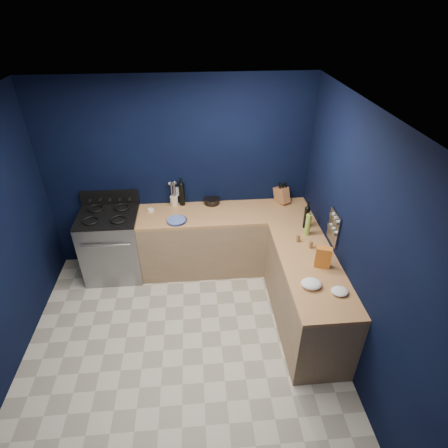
{
  "coord_description": "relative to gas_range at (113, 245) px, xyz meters",
  "views": [
    {
      "loc": [
        0.23,
        -2.69,
        3.42
      ],
      "look_at": [
        0.55,
        1.0,
        1.0
      ],
      "focal_mm": 29.28,
      "sensor_mm": 36.0,
      "label": 1
    }
  ],
  "objects": [
    {
      "name": "oil_bottle",
      "position": [
        2.47,
        -0.58,
        0.58
      ],
      "size": [
        0.08,
        0.08,
        0.28
      ],
      "primitive_type": "cylinder",
      "rotation": [
        0.0,
        0.0,
        0.31
      ],
      "color": "#89B03B",
      "rests_on": "top_right"
    },
    {
      "name": "crouton_bag",
      "position": [
        2.47,
        -1.18,
        0.56
      ],
      "size": [
        0.18,
        0.13,
        0.24
      ],
      "primitive_type": "cube",
      "rotation": [
        0.0,
        0.0,
        -0.35
      ],
      "color": "#B23717",
      "rests_on": "top_right"
    },
    {
      "name": "spice_panel",
      "position": [
        2.67,
        -0.87,
        0.72
      ],
      "size": [
        0.02,
        0.28,
        0.38
      ],
      "primitive_type": "cube",
      "color": "gray",
      "rests_on": "wall_right"
    },
    {
      "name": "utensil_crock",
      "position": [
        0.86,
        0.27,
        0.51
      ],
      "size": [
        0.13,
        0.13,
        0.13
      ],
      "primitive_type": "cylinder",
      "rotation": [
        0.0,
        0.0,
        0.31
      ],
      "color": "beige",
      "rests_on": "top_back"
    },
    {
      "name": "wine_bottle_right",
      "position": [
        2.5,
        -0.42,
        0.58
      ],
      "size": [
        0.09,
        0.09,
        0.27
      ],
      "primitive_type": "cylinder",
      "rotation": [
        0.0,
        0.0,
        -0.41
      ],
      "color": "black",
      "rests_on": "top_right"
    },
    {
      "name": "top_right",
      "position": [
        2.37,
        -1.13,
        0.42
      ],
      "size": [
        0.63,
        1.67,
        0.04
      ],
      "primitive_type": "cube",
      "color": "brown",
      "rests_on": "cab_right"
    },
    {
      "name": "spice_jar_near",
      "position": [
        2.32,
        -0.72,
        0.49
      ],
      "size": [
        0.05,
        0.05,
        0.09
      ],
      "primitive_type": "cylinder",
      "rotation": [
        0.0,
        0.0,
        0.3
      ],
      "color": "olive",
      "rests_on": "top_right"
    },
    {
      "name": "cooktop",
      "position": [
        0.0,
        0.0,
        0.48
      ],
      "size": [
        0.76,
        0.66,
        0.03
      ],
      "primitive_type": "cube",
      "color": "black",
      "rests_on": "gas_range"
    },
    {
      "name": "wall_back",
      "position": [
        0.93,
        0.34,
        0.84
      ],
      "size": [
        3.5,
        0.02,
        2.6
      ],
      "primitive_type": "cube",
      "color": "black",
      "rests_on": "ground"
    },
    {
      "name": "top_back",
      "position": [
        1.53,
        0.02,
        0.42
      ],
      "size": [
        2.3,
        0.63,
        0.04
      ],
      "primitive_type": "cube",
      "color": "brown",
      "rests_on": "cab_back"
    },
    {
      "name": "ramekin",
      "position": [
        0.54,
        0.13,
        0.46
      ],
      "size": [
        0.1,
        0.1,
        0.03
      ],
      "primitive_type": "cylinder",
      "rotation": [
        0.0,
        0.0,
        0.26
      ],
      "color": "white",
      "rests_on": "top_back"
    },
    {
      "name": "floor",
      "position": [
        0.93,
        -1.42,
        -0.47
      ],
      "size": [
        3.5,
        3.5,
        0.02
      ],
      "primitive_type": "cube",
      "color": "beige",
      "rests_on": "ground"
    },
    {
      "name": "knife_block",
      "position": [
        2.33,
        0.22,
        0.55
      ],
      "size": [
        0.23,
        0.28,
        0.27
      ],
      "primitive_type": "cube",
      "rotation": [
        -0.31,
        0.0,
        0.49
      ],
      "color": "brown",
      "rests_on": "top_back"
    },
    {
      "name": "oven_door",
      "position": [
        0.0,
        -0.32,
        -0.01
      ],
      "size": [
        0.59,
        0.02,
        0.42
      ],
      "primitive_type": "cube",
      "color": "black",
      "rests_on": "gas_range"
    },
    {
      "name": "towel_front",
      "position": [
        2.26,
        -1.48,
        0.48
      ],
      "size": [
        0.26,
        0.24,
        0.07
      ],
      "primitive_type": "ellipsoid",
      "rotation": [
        0.0,
        0.0,
        -0.35
      ],
      "color": "white",
      "rests_on": "top_right"
    },
    {
      "name": "ceiling",
      "position": [
        0.93,
        -1.42,
        2.15
      ],
      "size": [
        3.5,
        3.5,
        0.02
      ],
      "primitive_type": "cube",
      "color": "silver",
      "rests_on": "ground"
    },
    {
      "name": "spice_jar_far",
      "position": [
        2.44,
        -0.85,
        0.48
      ],
      "size": [
        0.06,
        0.06,
        0.09
      ],
      "primitive_type": "cylinder",
      "rotation": [
        0.0,
        0.0,
        -0.33
      ],
      "color": "olive",
      "rests_on": "top_right"
    },
    {
      "name": "backguard",
      "position": [
        0.0,
        0.3,
        0.58
      ],
      "size": [
        0.76,
        0.06,
        0.2
      ],
      "primitive_type": "cube",
      "color": "black",
      "rests_on": "gas_range"
    },
    {
      "name": "cab_back",
      "position": [
        1.53,
        0.02,
        -0.03
      ],
      "size": [
        2.3,
        0.63,
        0.86
      ],
      "primitive_type": "cube",
      "color": "#917456",
      "rests_on": "floor"
    },
    {
      "name": "plate_stack",
      "position": [
        0.89,
        -0.16,
        0.46
      ],
      "size": [
        0.27,
        0.27,
        0.03
      ],
      "primitive_type": "cylinder",
      "rotation": [
        0.0,
        0.0,
        -0.11
      ],
      "color": "#465EA3",
      "rests_on": "top_back"
    },
    {
      "name": "cab_right",
      "position": [
        2.37,
        -1.13,
        -0.03
      ],
      "size": [
        0.63,
        1.67,
        0.86
      ],
      "primitive_type": "cube",
      "color": "#917456",
      "rests_on": "floor"
    },
    {
      "name": "towel_end",
      "position": [
        2.51,
        -1.6,
        0.47
      ],
      "size": [
        0.2,
        0.19,
        0.05
      ],
      "primitive_type": "ellipsoid",
      "rotation": [
        0.0,
        0.0,
        0.29
      ],
      "color": "white",
      "rests_on": "top_right"
    },
    {
      "name": "wall_right",
      "position": [
        2.69,
        -1.42,
        0.84
      ],
      "size": [
        0.02,
        3.5,
        2.6
      ],
      "primitive_type": "cube",
      "color": "black",
      "rests_on": "ground"
    },
    {
      "name": "wall_outlet",
      "position": [
        0.93,
        0.32,
        0.62
      ],
      "size": [
        0.09,
        0.02,
        0.13
      ],
      "primitive_type": "cube",
      "color": "white",
      "rests_on": "wall_back"
    },
    {
      "name": "lemon_basket",
      "position": [
        1.37,
        0.27,
        0.48
      ],
      "size": [
        0.28,
        0.28,
        0.08
      ],
      "primitive_type": "cylinder",
      "rotation": [
        0.0,
        0.0,
        0.36
      ],
      "color": "black",
      "rests_on": "top_back"
    },
    {
      "name": "gas_range",
      "position": [
        0.0,
        0.0,
        0.0
      ],
      "size": [
        0.76,
        0.66,
        0.92
      ],
      "primitive_type": "cube",
      "color": "gray",
      "rests_on": "floor"
    },
    {
      "name": "wine_bottle_back",
      "position": [
        0.97,
        0.27,
        0.6
      ],
      "size": [
        0.09,
        0.09,
        0.31
      ],
      "primitive_type": "cylinder",
      "rotation": [
        0.0,
        0.0,
        -0.12
      ],
      "color": "black",
      "rests_on": "top_back"
    }
  ]
}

